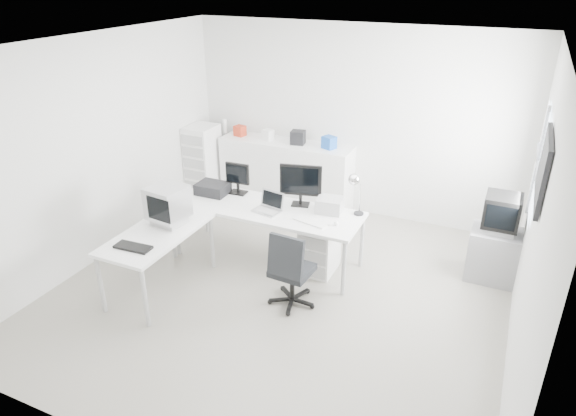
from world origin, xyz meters
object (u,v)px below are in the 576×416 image
at_px(crt_monitor, 168,203).
at_px(office_chair, 292,267).
at_px(tv_cabinet, 493,255).
at_px(crt_tv, 501,214).
at_px(main_desk, 267,234).
at_px(sideboard, 286,174).
at_px(drawer_pedestal, 320,249).
at_px(inkjet_printer, 213,188).
at_px(laser_printer, 330,205).
at_px(lcd_monitor_small, 238,179).
at_px(laptop, 267,203).
at_px(filing_cabinet, 203,163).
at_px(side_desk, 160,261).
at_px(lcd_monitor_large, 301,185).

distance_m(crt_monitor, office_chair, 1.62).
relative_size(tv_cabinet, crt_tv, 1.28).
bearing_deg(main_desk, sideboard, 106.82).
xyz_separation_m(drawer_pedestal, sideboard, (-1.20, 1.61, 0.22)).
height_order(inkjet_printer, laser_printer, laser_printer).
bearing_deg(lcd_monitor_small, laptop, -33.28).
distance_m(drawer_pedestal, inkjet_printer, 1.64).
relative_size(main_desk, filing_cabinet, 1.96).
bearing_deg(crt_tv, drawer_pedestal, -160.31).
xyz_separation_m(tv_cabinet, sideboard, (-3.19, 0.90, 0.20)).
height_order(side_desk, laptop, laptop).
bearing_deg(filing_cabinet, sideboard, 13.95).
xyz_separation_m(crt_tv, sideboard, (-3.19, 0.90, -0.34)).
relative_size(tv_cabinet, filing_cabinet, 0.52).
relative_size(laptop, crt_monitor, 0.71).
bearing_deg(lcd_monitor_large, crt_monitor, -150.97).
bearing_deg(filing_cabinet, drawer_pedestal, -27.06).
height_order(drawer_pedestal, inkjet_printer, inkjet_printer).
height_order(laser_printer, filing_cabinet, filing_cabinet).
bearing_deg(crt_tv, main_desk, -164.20).
distance_m(tv_cabinet, sideboard, 3.32).
xyz_separation_m(office_chair, tv_cabinet, (2.01, 1.49, -0.16)).
height_order(side_desk, filing_cabinet, filing_cabinet).
bearing_deg(lcd_monitor_small, main_desk, -27.46).
height_order(inkjet_printer, sideboard, sideboard).
xyz_separation_m(crt_monitor, filing_cabinet, (-0.97, 2.19, -0.39)).
height_order(tv_cabinet, filing_cabinet, filing_cabinet).
height_order(inkjet_printer, crt_monitor, crt_monitor).
bearing_deg(tv_cabinet, drawer_pedestal, -160.31).
relative_size(main_desk, lcd_monitor_small, 5.84).
height_order(laptop, tv_cabinet, laptop).
xyz_separation_m(side_desk, laser_printer, (1.60, 1.32, 0.46)).
bearing_deg(lcd_monitor_large, sideboard, 107.63).
bearing_deg(side_desk, laser_printer, 39.52).
relative_size(lcd_monitor_large, crt_monitor, 1.06).
height_order(side_desk, office_chair, office_chair).
bearing_deg(laptop, crt_tv, 29.00).
bearing_deg(office_chair, main_desk, 136.71).
relative_size(side_desk, sideboard, 0.67).
xyz_separation_m(drawer_pedestal, filing_cabinet, (-2.52, 1.29, 0.31)).
relative_size(drawer_pedestal, crt_tv, 1.20).
relative_size(main_desk, sideboard, 1.15).
bearing_deg(sideboard, inkjet_printer, -102.53).
distance_m(drawer_pedestal, crt_monitor, 1.93).
xyz_separation_m(main_desk, crt_tv, (2.68, 0.76, 0.49)).
relative_size(lcd_monitor_large, laser_printer, 1.75).
height_order(inkjet_printer, crt_tv, crt_tv).
xyz_separation_m(drawer_pedestal, laser_printer, (0.05, 0.17, 0.54)).
relative_size(side_desk, filing_cabinet, 1.14).
bearing_deg(office_chair, sideboard, 120.19).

